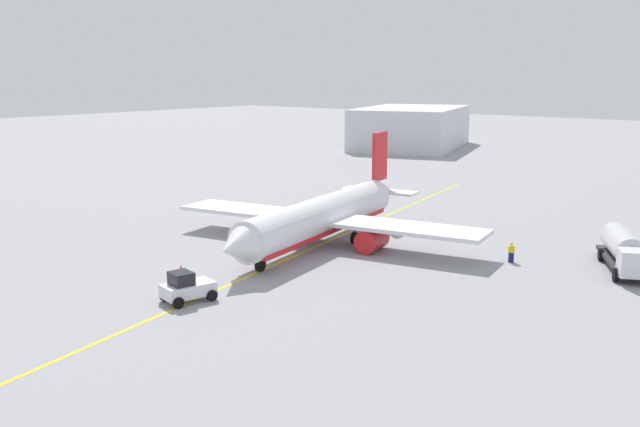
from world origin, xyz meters
name	(u,v)px	position (x,y,z in m)	size (l,w,h in m)	color
ground_plane	(320,245)	(0.00, 0.00, 0.00)	(400.00, 400.00, 0.00)	#939399
airplane	(323,217)	(-0.51, -0.08, 2.58)	(31.50, 31.06, 9.51)	white
fuel_tanker	(625,250)	(-8.48, 24.64, 1.72)	(10.07, 6.69, 3.15)	#2D2D33
pushback_tug	(187,287)	(18.67, 2.78, 1.01)	(3.97, 3.05, 2.20)	silver
refueling_worker	(511,253)	(-5.26, 16.46, 0.82)	(0.51, 0.61, 1.71)	navy
safety_cone_nose	(181,268)	(13.98, -3.28, 0.29)	(0.53, 0.53, 0.58)	#F2590F
distant_hangar	(411,127)	(-80.61, -38.51, 4.22)	(35.35, 27.51, 8.44)	silver
taxi_line_marking	(320,245)	(0.00, 0.00, 0.01)	(82.67, 0.30, 0.01)	yellow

